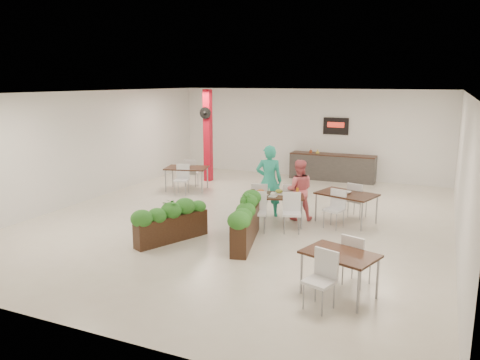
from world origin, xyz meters
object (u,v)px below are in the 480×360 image
object	(u,v)px
planter_right	(246,220)
diner_man	(269,181)
red_column	(208,135)
service_counter	(332,167)
planter_left	(171,219)
side_table_b	(347,197)
diner_woman	(298,190)
side_table_a	(187,171)
main_table	(274,199)
side_table_c	(340,260)

from	to	relation	value
planter_right	diner_man	bearing A→B (deg)	97.37
red_column	diner_man	world-z (taller)	red_column
service_counter	planter_left	size ratio (longest dim) A/B	1.72
planter_left	side_table_b	xyz separation A→B (m)	(3.24, 2.96, 0.14)
diner_woman	side_table_b	xyz separation A→B (m)	(1.18, 0.21, -0.13)
diner_woman	planter_right	size ratio (longest dim) A/B	0.75
service_counter	diner_man	world-z (taller)	service_counter
planter_left	side_table_b	world-z (taller)	planter_left
diner_man	side_table_a	bearing A→B (deg)	-45.24
main_table	planter_left	world-z (taller)	planter_left
planter_left	side_table_a	bearing A→B (deg)	116.34
main_table	service_counter	bearing A→B (deg)	88.94
side_table_b	planter_right	bearing A→B (deg)	-108.01
service_counter	side_table_a	size ratio (longest dim) A/B	1.79
main_table	diner_man	xyz separation A→B (m)	(-0.39, 0.66, 0.30)
planter_left	planter_right	xyz separation A→B (m)	(1.54, 0.55, 0.01)
side_table_b	side_table_c	distance (m)	4.23
main_table	side_table_b	bearing A→B (deg)	28.80
planter_right	side_table_c	bearing A→B (deg)	-36.04
diner_woman	planter_right	world-z (taller)	diner_woman
red_column	side_table_b	world-z (taller)	red_column
red_column	planter_left	world-z (taller)	red_column
red_column	side_table_a	world-z (taller)	red_column
red_column	diner_woman	distance (m)	5.47
main_table	planter_left	distance (m)	2.66
service_counter	diner_woman	world-z (taller)	service_counter
planter_right	side_table_a	size ratio (longest dim) A/B	1.24
diner_man	side_table_c	xyz separation A→B (m)	(2.70, -3.95, -0.31)
service_counter	planter_right	distance (m)	7.34
service_counter	main_table	xyz separation A→B (m)	(-0.11, -5.80, 0.14)
main_table	side_table_a	xyz separation A→B (m)	(-3.85, 2.36, 0.00)
service_counter	side_table_b	distance (m)	5.15
diner_woman	side_table_b	bearing A→B (deg)	171.25
diner_woman	side_table_a	bearing A→B (deg)	-40.82
red_column	side_table_b	distance (m)	6.35
side_table_c	red_column	bearing A→B (deg)	148.61
side_table_a	planter_right	bearing A→B (deg)	-60.57
planter_right	side_table_a	xyz separation A→B (m)	(-3.74, 3.90, 0.12)
diner_woman	side_table_c	bearing A→B (deg)	96.58
service_counter	side_table_c	world-z (taller)	service_counter
diner_woman	diner_man	bearing A→B (deg)	-19.05
main_table	diner_woman	xyz separation A→B (m)	(0.41, 0.66, 0.14)
side_table_b	diner_man	bearing A→B (deg)	-156.71
service_counter	side_table_c	size ratio (longest dim) A/B	1.80
main_table	planter_right	size ratio (longest dim) A/B	0.93
diner_man	side_table_b	xyz separation A→B (m)	(1.98, 0.21, -0.29)
red_column	diner_woman	world-z (taller)	red_column
planter_left	side_table_a	world-z (taller)	planter_left
diner_woman	side_table_a	xyz separation A→B (m)	(-4.26, 1.70, -0.14)
main_table	side_table_b	xyz separation A→B (m)	(1.59, 0.87, 0.01)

